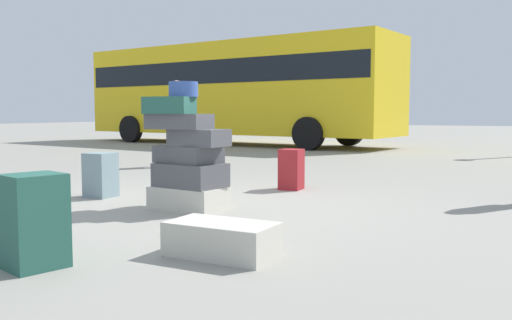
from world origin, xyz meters
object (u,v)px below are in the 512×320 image
(suitcase_teal_right_side, at_px, (34,221))
(suitcase_tower, at_px, (187,158))
(person_tourist_with_camera, at_px, (177,115))
(suitcase_cream_foreground_far, at_px, (222,239))
(suitcase_maroon_behind_tower, at_px, (291,169))
(parked_bus, at_px, (234,87))
(suitcase_slate_left_side, at_px, (101,175))

(suitcase_teal_right_side, bearing_deg, suitcase_tower, 115.00)
(suitcase_teal_right_side, distance_m, person_tourist_with_camera, 6.96)
(suitcase_tower, relative_size, person_tourist_with_camera, 0.83)
(suitcase_cream_foreground_far, xyz_separation_m, suitcase_maroon_behind_tower, (-0.96, 3.39, 0.15))
(suitcase_tower, bearing_deg, suitcase_cream_foreground_far, -48.70)
(suitcase_tower, distance_m, suitcase_teal_right_side, 2.39)
(parked_bus, bearing_deg, suitcase_slate_left_side, -60.74)
(suitcase_teal_right_side, xyz_separation_m, person_tourist_with_camera, (-3.23, 6.13, 0.66))
(suitcase_maroon_behind_tower, bearing_deg, person_tourist_with_camera, 144.78)
(suitcase_cream_foreground_far, bearing_deg, suitcase_teal_right_side, -138.19)
(suitcase_tower, height_order, person_tourist_with_camera, person_tourist_with_camera)
(suitcase_slate_left_side, bearing_deg, suitcase_cream_foreground_far, -34.69)
(suitcase_cream_foreground_far, relative_size, person_tourist_with_camera, 0.48)
(suitcase_maroon_behind_tower, relative_size, parked_bus, 0.05)
(suitcase_maroon_behind_tower, bearing_deg, parked_bus, 119.42)
(suitcase_maroon_behind_tower, height_order, suitcase_teal_right_side, suitcase_teal_right_side)
(suitcase_tower, distance_m, suitcase_cream_foreground_far, 2.07)
(suitcase_teal_right_side, height_order, person_tourist_with_camera, person_tourist_with_camera)
(suitcase_slate_left_side, height_order, suitcase_teal_right_side, suitcase_teal_right_side)
(suitcase_tower, relative_size, suitcase_slate_left_side, 2.50)
(suitcase_maroon_behind_tower, distance_m, parked_bus, 10.84)
(suitcase_cream_foreground_far, bearing_deg, suitcase_maroon_behind_tower, 106.35)
(suitcase_tower, bearing_deg, suitcase_maroon_behind_tower, 78.81)
(person_tourist_with_camera, xyz_separation_m, parked_bus, (-2.76, 7.00, 0.87))
(suitcase_teal_right_side, bearing_deg, person_tourist_with_camera, 133.11)
(suitcase_tower, bearing_deg, suitcase_teal_right_side, -80.34)
(suitcase_slate_left_side, relative_size, person_tourist_with_camera, 0.33)
(suitcase_tower, xyz_separation_m, suitcase_slate_left_side, (-1.40, 0.19, -0.27))
(suitcase_tower, height_order, suitcase_slate_left_side, suitcase_tower)
(suitcase_teal_right_side, bearing_deg, parked_bus, 129.86)
(suitcase_tower, height_order, suitcase_maroon_behind_tower, suitcase_tower)
(suitcase_tower, distance_m, person_tourist_with_camera, 4.75)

